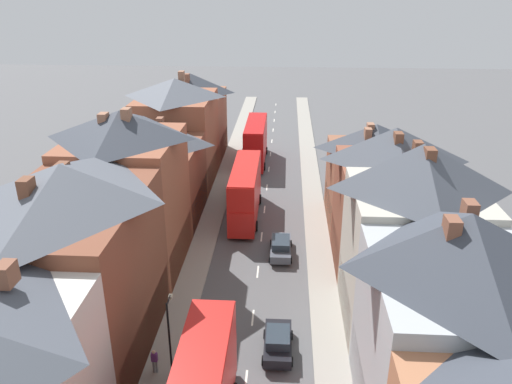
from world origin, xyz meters
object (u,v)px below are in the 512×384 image
at_px(double_decker_bus_lead, 245,191).
at_px(car_near_blue, 281,247).
at_px(pedestrian_mid_left, 155,360).
at_px(street_lamp, 170,336).
at_px(double_decker_bus_mid_street, 256,141).
at_px(car_parked_left_a, 239,184).
at_px(car_parked_right_a, 278,342).

bearing_deg(double_decker_bus_lead, car_near_blue, -63.73).
relative_size(pedestrian_mid_left, street_lamp, 0.29).
height_order(double_decker_bus_lead, pedestrian_mid_left, double_decker_bus_lead).
bearing_deg(double_decker_bus_lead, double_decker_bus_mid_street, 90.00).
height_order(double_decker_bus_mid_street, pedestrian_mid_left, double_decker_bus_mid_street).
distance_m(car_parked_left_a, street_lamp, 29.20).
height_order(double_decker_bus_lead, car_parked_right_a, double_decker_bus_lead).
bearing_deg(car_near_blue, pedestrian_mid_left, -116.32).
height_order(double_decker_bus_mid_street, car_near_blue, double_decker_bus_mid_street).
distance_m(double_decker_bus_mid_street, pedestrian_mid_left, 38.54).
distance_m(car_near_blue, car_parked_left_a, 14.87).
distance_m(double_decker_bus_lead, pedestrian_mid_left, 22.26).
bearing_deg(car_near_blue, double_decker_bus_lead, 116.27).
distance_m(double_decker_bus_lead, car_near_blue, 8.40).
relative_size(car_parked_right_a, pedestrian_mid_left, 2.49).
bearing_deg(double_decker_bus_lead, car_parked_left_a, 100.87).
bearing_deg(pedestrian_mid_left, double_decker_bus_lead, 80.65).
height_order(car_parked_left_a, car_parked_right_a, car_parked_left_a).
relative_size(car_parked_right_a, street_lamp, 0.73).
bearing_deg(double_decker_bus_mid_street, street_lamp, -93.60).
relative_size(double_decker_bus_lead, pedestrian_mid_left, 6.71).
distance_m(double_decker_bus_lead, street_lamp, 22.49).
bearing_deg(street_lamp, car_parked_right_a, 24.95).
xyz_separation_m(double_decker_bus_lead, car_near_blue, (3.61, -7.31, -2.02)).
relative_size(double_decker_bus_lead, car_near_blue, 2.43).
xyz_separation_m(car_parked_right_a, pedestrian_mid_left, (-7.21, -2.36, 0.24)).
bearing_deg(car_parked_left_a, pedestrian_mid_left, -94.62).
height_order(double_decker_bus_mid_street, street_lamp, street_lamp).
bearing_deg(pedestrian_mid_left, street_lamp, -21.46).
relative_size(car_parked_left_a, street_lamp, 0.81).
xyz_separation_m(double_decker_bus_mid_street, pedestrian_mid_left, (-3.61, -38.33, -1.78)).
xyz_separation_m(car_near_blue, street_lamp, (-6.05, -15.04, 2.45)).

